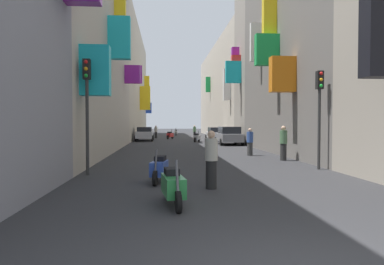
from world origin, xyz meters
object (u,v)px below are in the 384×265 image
Objects in this scene: scooter_silver at (197,137)px; traffic_light_far_corner at (320,102)px; parked_car_grey at (229,135)px; scooter_white at (176,132)px; parked_car_white at (216,134)px; scooter_red at (170,135)px; parked_car_silver at (145,133)px; scooter_green at (173,185)px; pedestrian_far_away at (283,143)px; pedestrian_near_left at (250,142)px; pedestrian_crossing at (211,160)px; pedestrian_near_right at (195,132)px; traffic_light_near_corner at (87,96)px; pedestrian_mid_street at (156,132)px; scooter_blue at (159,168)px.

scooter_silver is 0.43× the size of traffic_light_far_corner.
scooter_white is (-3.86, 21.92, -0.35)m from parked_car_grey.
parked_car_white is 2.30× the size of scooter_white.
parked_car_grey is at bearing -61.27° from scooter_silver.
parked_car_grey reaches higher than scooter_red.
scooter_red is (-4.78, 4.00, -0.29)m from parked_car_white.
traffic_light_far_corner is (0.91, -22.57, 2.04)m from parked_car_white.
parked_car_grey is (7.68, -7.03, 0.05)m from parked_car_silver.
scooter_white is (1.58, 43.80, -0.00)m from scooter_green.
scooter_green is 1.12× the size of scooter_red.
scooter_silver is 0.99× the size of pedestrian_far_away.
pedestrian_near_left is at bearing -67.58° from parked_car_silver.
scooter_white is at bearing 94.82° from scooter_silver.
traffic_light_far_corner is (1.40, -6.07, 1.99)m from pedestrian_near_left.
pedestrian_near_right is (2.45, 33.43, -0.08)m from pedestrian_crossing.
scooter_white is at bearing 84.67° from scooter_red.
parked_car_grey is at bearing -88.73° from parked_car_white.
traffic_light_near_corner reaches higher than parked_car_white.
scooter_green is 1.30× the size of pedestrian_mid_street.
parked_car_silver reaches higher than scooter_silver.
parked_car_white is at bearing -46.34° from pedestrian_mid_street.
traffic_light_near_corner is (-8.93, -4.17, 2.03)m from pedestrian_far_away.
parked_car_silver reaches higher than scooter_red.
pedestrian_near_left is at bearing 67.90° from scooter_green.
scooter_silver is 0.94× the size of scooter_white.
pedestrian_mid_street is (-1.70, 2.80, 0.30)m from scooter_red.
scooter_blue is at bearing -120.72° from pedestrian_near_left.
pedestrian_crossing is 0.40× the size of traffic_light_near_corner.
traffic_light_far_corner is at bearing -69.95° from parked_car_silver.
scooter_green and scooter_red have the same top height.
pedestrian_near_right is at bearing 44.22° from scooter_red.
scooter_white is at bearing 87.26° from scooter_blue.
pedestrian_near_right is at bearing 94.98° from traffic_light_far_corner.
pedestrian_near_left is at bearing -75.57° from pedestrian_mid_street.
pedestrian_near_left is 2.87m from pedestrian_far_away.
parked_car_silver is at bearing 97.21° from pedestrian_crossing.
scooter_white is (-3.71, 15.47, -0.29)m from parked_car_white.
parked_car_silver is at bearing -99.59° from pedestrian_mid_street.
pedestrian_mid_street reaches higher than parked_car_silver.
traffic_light_near_corner is at bearing -116.69° from parked_car_grey.
scooter_green is (2.24, -28.90, -0.30)m from parked_car_silver.
traffic_light_near_corner reaches higher than scooter_red.
pedestrian_far_away is (1.08, -2.66, 0.09)m from pedestrian_near_left.
scooter_silver is (3.06, 26.21, -0.00)m from scooter_green.
parked_car_silver is at bearing 137.54° from parked_car_grey.
pedestrian_far_away is (8.12, -19.74, 0.12)m from parked_car_silver.
pedestrian_mid_street is at bearing 104.14° from traffic_light_far_corner.
pedestrian_crossing is at bearing -102.07° from parked_car_grey.
scooter_white is at bearing 103.50° from parked_car_white.
parked_car_white reaches higher than scooter_green.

